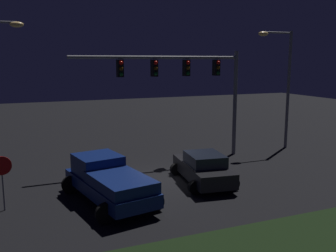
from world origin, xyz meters
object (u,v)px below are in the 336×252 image
(pickup_truck, at_px, (108,178))
(stop_sign, at_px, (2,173))
(street_lamp_right, at_px, (282,75))
(car_sedan, at_px, (203,168))
(traffic_signal_gantry, at_px, (187,76))

(pickup_truck, xyz_separation_m, stop_sign, (-4.08, 0.52, 0.56))
(street_lamp_right, distance_m, stop_sign, 18.26)
(car_sedan, height_order, stop_sign, stop_sign)
(traffic_signal_gantry, relative_size, stop_sign, 4.63)
(street_lamp_right, bearing_deg, traffic_signal_gantry, -178.01)
(pickup_truck, distance_m, car_sedan, 4.94)
(pickup_truck, xyz_separation_m, car_sedan, (4.90, 0.62, -0.26))
(pickup_truck, distance_m, traffic_signal_gantry, 8.87)
(car_sedan, height_order, street_lamp_right, street_lamp_right)
(stop_sign, bearing_deg, street_lamp_right, 15.47)
(traffic_signal_gantry, bearing_deg, stop_sign, -155.93)
(car_sedan, xyz_separation_m, traffic_signal_gantry, (1.17, 4.44, 4.29))
(car_sedan, xyz_separation_m, stop_sign, (-8.98, -0.09, 0.82))
(traffic_signal_gantry, xyz_separation_m, street_lamp_right, (7.13, 0.25, -0.05))
(traffic_signal_gantry, xyz_separation_m, stop_sign, (-10.16, -4.54, -3.47))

